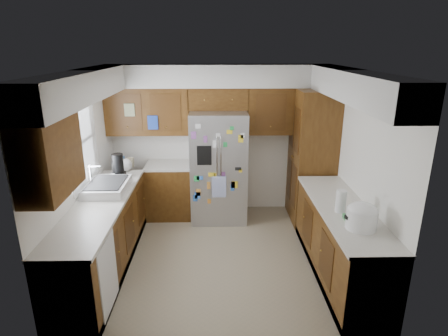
{
  "coord_description": "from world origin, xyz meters",
  "views": [
    {
      "loc": [
        -0.04,
        -4.59,
        2.78
      ],
      "look_at": [
        0.07,
        0.35,
        1.16
      ],
      "focal_mm": 30.0,
      "sensor_mm": 36.0,
      "label": 1
    }
  ],
  "objects_px": {
    "pantry": "(312,157)",
    "fridge": "(219,167)",
    "paper_towel": "(341,201)",
    "rice_cooker": "(362,215)"
  },
  "relations": [
    {
      "from": "pantry",
      "to": "fridge",
      "type": "distance_m",
      "value": 1.51
    },
    {
      "from": "pantry",
      "to": "paper_towel",
      "type": "xyz_separation_m",
      "value": [
        -0.09,
        -1.76,
        -0.02
      ]
    },
    {
      "from": "pantry",
      "to": "paper_towel",
      "type": "distance_m",
      "value": 1.76
    },
    {
      "from": "pantry",
      "to": "paper_towel",
      "type": "bearing_deg",
      "value": -92.9
    },
    {
      "from": "pantry",
      "to": "fridge",
      "type": "bearing_deg",
      "value": 177.94
    },
    {
      "from": "pantry",
      "to": "fridge",
      "type": "xyz_separation_m",
      "value": [
        -1.5,
        0.05,
        -0.17
      ]
    },
    {
      "from": "pantry",
      "to": "rice_cooker",
      "type": "relative_size",
      "value": 6.44
    },
    {
      "from": "fridge",
      "to": "rice_cooker",
      "type": "relative_size",
      "value": 5.39
    },
    {
      "from": "pantry",
      "to": "rice_cooker",
      "type": "distance_m",
      "value": 2.18
    },
    {
      "from": "paper_towel",
      "to": "rice_cooker",
      "type": "bearing_deg",
      "value": -78.0
    }
  ]
}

